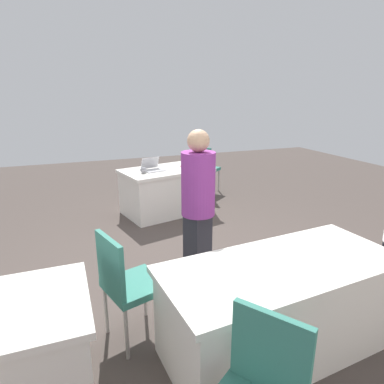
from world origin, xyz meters
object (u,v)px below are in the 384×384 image
chair_tucked_right (205,166)px  yarn_ball (143,170)px  table_mid_left (280,307)px  chair_tucked_left (127,281)px  laptop_silver (153,168)px  person_attendee_standing (198,203)px  scissors_red (185,166)px  table_foreground (167,191)px

chair_tucked_right → yarn_ball: size_ratio=9.51×
table_mid_left → yarn_ball: bearing=-84.2°
chair_tucked_left → laptop_silver: bearing=144.6°
person_attendee_standing → scissors_red: 2.54m
table_foreground → person_attendee_standing: (0.35, 2.33, 0.55)m
table_mid_left → chair_tucked_left: 1.24m
laptop_silver → scissors_red: 0.63m
chair_tucked_right → laptop_silver: (1.30, 0.87, 0.24)m
person_attendee_standing → yarn_ball: (0.07, -2.17, -0.11)m
chair_tucked_right → scissors_red: 1.03m
chair_tucked_right → chair_tucked_left: bearing=-68.0°
table_foreground → chair_tucked_right: size_ratio=1.68×
chair_tucked_left → table_foreground: bearing=140.7°
chair_tucked_left → scissors_red: bearing=135.5°
table_mid_left → person_attendee_standing: size_ratio=1.17×
table_foreground → person_attendee_standing: size_ratio=0.97×
person_attendee_standing → laptop_silver: 2.30m
scissors_red → chair_tucked_right: bearing=-143.3°
chair_tucked_right → person_attendee_standing: 3.48m
person_attendee_standing → scissors_red: bearing=-139.7°
table_foreground → scissors_red: 0.55m
table_foreground → scissors_red: (-0.37, -0.10, 0.38)m
chair_tucked_left → laptop_silver: laptop_silver is taller
table_mid_left → chair_tucked_right: bearing=-105.2°
table_foreground → chair_tucked_right: 1.36m
scissors_red → person_attendee_standing: bearing=63.4°
table_foreground → yarn_ball: yarn_ball is taller
chair_tucked_left → laptop_silver: 3.04m
chair_tucked_right → scissors_red: (0.69, 0.73, 0.21)m
chair_tucked_left → person_attendee_standing: person_attendee_standing is taller
laptop_silver → scissors_red: size_ratio=2.08×
chair_tucked_left → chair_tucked_right: size_ratio=1.00×
table_foreground → person_attendee_standing: person_attendee_standing is taller
chair_tucked_left → chair_tucked_right: (-2.26, -3.74, 0.00)m
laptop_silver → scissors_red: (-0.61, -0.14, -0.04)m
chair_tucked_left → yarn_ball: chair_tucked_left is taller
laptop_silver → yarn_ball: (0.19, 0.13, 0.01)m
table_foreground → yarn_ball: bearing=21.0°
yarn_ball → scissors_red: 0.84m
yarn_ball → chair_tucked_right: bearing=-146.2°
chair_tucked_left → person_attendee_standing: size_ratio=0.58×
laptop_silver → table_foreground: bearing=174.6°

